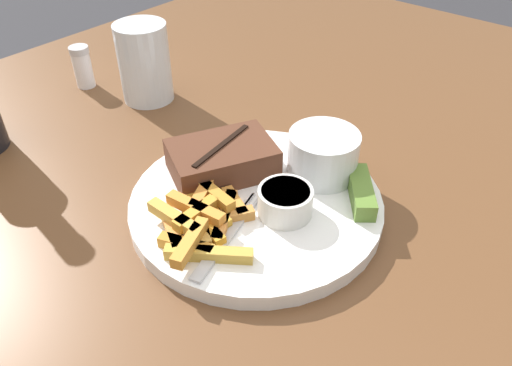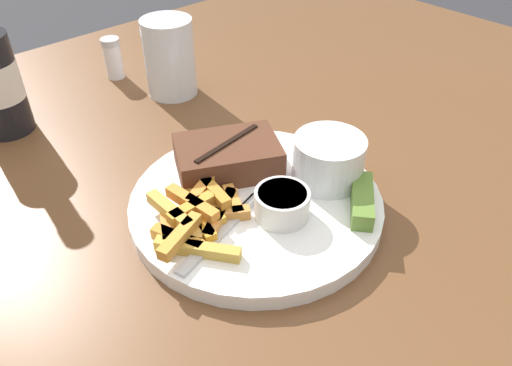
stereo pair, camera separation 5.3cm
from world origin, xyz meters
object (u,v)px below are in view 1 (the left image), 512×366
coleslaw_cup (323,152)px  dipping_sauce_cup (283,202)px  pickle_spear (361,192)px  fork_utensil (225,238)px  salt_shaker (82,67)px  drinking_glass (144,63)px  dinner_plate (256,204)px  steak_portion (222,159)px

coleslaw_cup → dipping_sauce_cup: size_ratio=1.40×
pickle_spear → fork_utensil: 0.16m
coleslaw_cup → pickle_spear: bearing=-101.5°
fork_utensil → salt_shaker: salt_shaker is taller
coleslaw_cup → dipping_sauce_cup: bearing=-173.5°
dipping_sauce_cup → salt_shaker: 0.44m
pickle_spear → drinking_glass: (0.02, 0.38, 0.03)m
dinner_plate → coleslaw_cup: 0.10m
dinner_plate → salt_shaker: salt_shaker is taller
dinner_plate → steak_portion: (0.01, 0.06, 0.03)m
coleslaw_cup → pickle_spear: (-0.01, -0.06, -0.02)m
steak_portion → salt_shaker: 0.34m
coleslaw_cup → fork_utensil: coleslaw_cup is taller
dinner_plate → salt_shaker: bearing=82.0°
steak_portion → fork_utensil: (-0.08, -0.08, -0.02)m
dinner_plate → drinking_glass: drinking_glass is taller
coleslaw_cup → drinking_glass: size_ratio=0.70×
pickle_spear → steak_portion: bearing=112.0°
drinking_glass → salt_shaker: drinking_glass is taller
dipping_sauce_cup → drinking_glass: (0.10, 0.33, 0.02)m
fork_utensil → salt_shaker: (0.13, 0.42, 0.01)m
coleslaw_cup → salt_shaker: (-0.03, 0.43, -0.01)m
pickle_spear → salt_shaker: size_ratio=1.13×
dinner_plate → pickle_spear: size_ratio=3.75×
fork_utensil → drinking_glass: drinking_glass is taller
coleslaw_cup → pickle_spear: size_ratio=1.09×
dinner_plate → pickle_spear: bearing=-51.1°
dinner_plate → steak_portion: size_ratio=1.98×
steak_portion → salt_shaker: bearing=82.4°
steak_portion → drinking_glass: (0.08, 0.23, 0.02)m
dipping_sauce_cup → salt_shaker: bearing=82.2°
steak_portion → pickle_spear: (0.06, -0.15, -0.01)m
fork_utensil → drinking_glass: size_ratio=1.16×
dinner_plate → pickle_spear: (0.07, -0.09, 0.02)m
pickle_spear → drinking_glass: bearing=86.5°
dinner_plate → salt_shaker: size_ratio=4.25×
fork_utensil → pickle_spear: bearing=-41.4°
dinner_plate → steak_portion: 0.07m
salt_shaker → steak_portion: bearing=-97.6°
drinking_glass → dipping_sauce_cup: bearing=-106.5°
pickle_spear → salt_shaker: 0.49m
dinner_plate → dipping_sauce_cup: bearing=-95.2°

